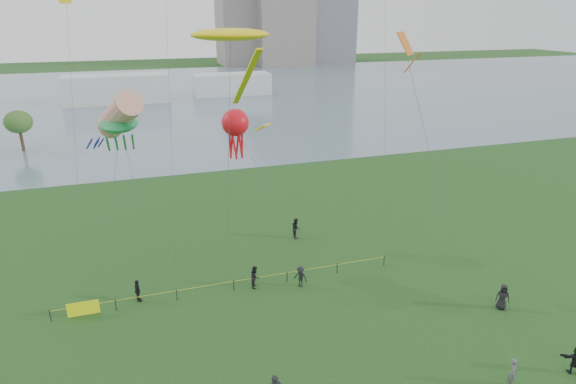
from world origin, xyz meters
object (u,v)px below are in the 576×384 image
object	(u,v)px
kite_flyer	(513,373)
kite_octopus	(235,123)
kite_stingray	(231,36)
fence	(145,298)

from	to	relation	value
kite_flyer	kite_octopus	distance (m)	25.58
kite_flyer	kite_octopus	world-z (taller)	kite_octopus
kite_stingray	kite_octopus	world-z (taller)	kite_stingray
fence	kite_octopus	bearing A→B (deg)	43.30
kite_flyer	kite_stingray	distance (m)	26.15
kite_flyer	kite_stingray	size ratio (longest dim) A/B	0.10
fence	kite_octopus	xyz separation A→B (m)	(8.25, 7.78, 9.82)
kite_flyer	kite_stingray	bearing A→B (deg)	82.23
kite_flyer	kite_stingray	world-z (taller)	kite_stingray
kite_flyer	kite_octopus	bearing A→B (deg)	74.63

